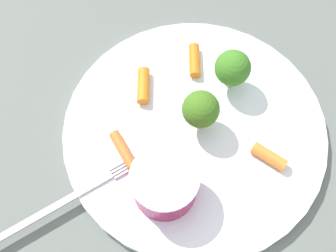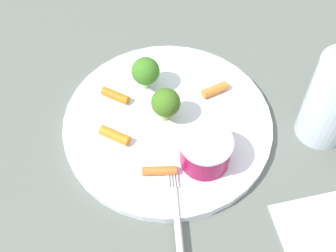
# 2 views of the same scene
# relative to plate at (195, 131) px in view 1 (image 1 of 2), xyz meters

# --- Properties ---
(ground_plane) EXTENTS (2.40, 2.40, 0.00)m
(ground_plane) POSITION_rel_plate_xyz_m (0.00, 0.00, -0.01)
(ground_plane) COLOR #5D645D
(plate) EXTENTS (0.27, 0.27, 0.01)m
(plate) POSITION_rel_plate_xyz_m (0.00, 0.00, 0.00)
(plate) COLOR white
(plate) RESTS_ON ground_plane
(sauce_cup) EXTENTS (0.06, 0.06, 0.04)m
(sauce_cup) POSITION_rel_plate_xyz_m (0.07, 0.02, 0.03)
(sauce_cup) COLOR maroon
(sauce_cup) RESTS_ON plate
(broccoli_floret_0) EXTENTS (0.04, 0.04, 0.05)m
(broccoli_floret_0) POSITION_rel_plate_xyz_m (-0.01, 0.00, 0.04)
(broccoli_floret_0) COLOR #92B057
(broccoli_floret_0) RESTS_ON plate
(broccoli_floret_1) EXTENTS (0.04, 0.04, 0.05)m
(broccoli_floret_1) POSITION_rel_plate_xyz_m (-0.06, -0.01, 0.04)
(broccoli_floret_1) COLOR #99B85C
(broccoli_floret_1) RESTS_ON plate
(carrot_stick_0) EXTENTS (0.04, 0.04, 0.01)m
(carrot_stick_0) POSITION_rel_plate_xyz_m (-0.00, -0.07, 0.01)
(carrot_stick_0) COLOR orange
(carrot_stick_0) RESTS_ON plate
(carrot_stick_1) EXTENTS (0.02, 0.04, 0.01)m
(carrot_stick_1) POSITION_rel_plate_xyz_m (-0.02, 0.08, 0.01)
(carrot_stick_1) COLOR orange
(carrot_stick_1) RESTS_ON plate
(carrot_stick_2) EXTENTS (0.02, 0.04, 0.01)m
(carrot_stick_2) POSITION_rel_plate_xyz_m (0.07, -0.04, 0.01)
(carrot_stick_2) COLOR orange
(carrot_stick_2) RESTS_ON plate
(carrot_stick_3) EXTENTS (0.04, 0.03, 0.01)m
(carrot_stick_3) POSITION_rel_plate_xyz_m (-0.06, -0.05, 0.01)
(carrot_stick_3) COLOR orange
(carrot_stick_3) RESTS_ON plate
(fork) EXTENTS (0.17, 0.06, 0.00)m
(fork) POSITION_rel_plate_xyz_m (0.14, -0.04, 0.01)
(fork) COLOR silver
(fork) RESTS_ON plate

